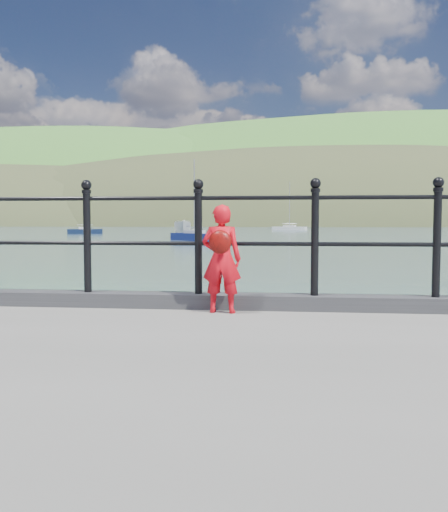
# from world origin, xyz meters

# --- Properties ---
(ground) EXTENTS (600.00, 600.00, 0.00)m
(ground) POSITION_xyz_m (0.00, 0.00, 0.00)
(ground) COLOR #2D4251
(ground) RESTS_ON ground
(kerb) EXTENTS (60.00, 0.30, 0.15)m
(kerb) POSITION_xyz_m (0.00, -0.15, 1.07)
(kerb) COLOR #28282B
(kerb) RESTS_ON quay
(railing) EXTENTS (18.11, 0.11, 1.20)m
(railing) POSITION_xyz_m (0.00, -0.15, 1.82)
(railing) COLOR black
(railing) RESTS_ON kerb
(far_shore) EXTENTS (830.00, 200.00, 156.00)m
(far_shore) POSITION_xyz_m (38.34, 239.41, -22.57)
(far_shore) COLOR #333A21
(far_shore) RESTS_ON ground
(child) EXTENTS (0.41, 0.33, 1.07)m
(child) POSITION_xyz_m (0.87, -0.43, 1.54)
(child) COLOR red
(child) RESTS_ON quay
(launch_white) EXTENTS (2.83, 5.34, 1.96)m
(launch_white) POSITION_xyz_m (-9.43, 52.89, 0.98)
(launch_white) COLOR silver
(launch_white) RESTS_ON ground
(sailboat_left) EXTENTS (4.99, 3.14, 6.98)m
(sailboat_left) POSITION_xyz_m (-26.12, 67.61, 0.34)
(sailboat_left) COLOR black
(sailboat_left) RESTS_ON ground
(sailboat_port) EXTENTS (5.12, 4.86, 7.86)m
(sailboat_port) POSITION_xyz_m (-6.86, 45.06, 0.34)
(sailboat_port) COLOR navy
(sailboat_port) RESTS_ON ground
(sailboat_deep) EXTENTS (6.68, 3.76, 9.43)m
(sailboat_deep) POSITION_xyz_m (2.75, 98.47, 0.34)
(sailboat_deep) COLOR silver
(sailboat_deep) RESTS_ON ground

